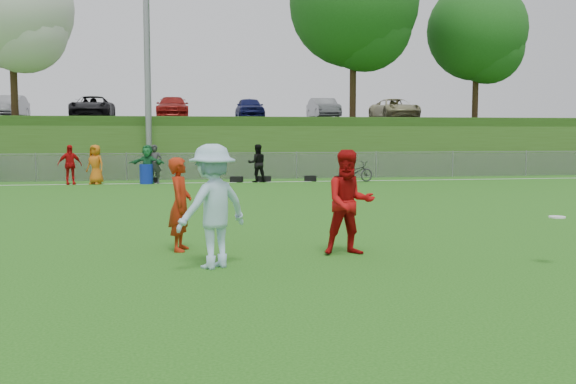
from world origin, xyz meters
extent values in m
plane|color=#1C5812|center=(0.00, 0.00, 0.00)|extent=(120.00, 120.00, 0.00)
cube|color=white|center=(0.00, 18.00, 0.01)|extent=(60.00, 0.10, 0.01)
cube|color=gray|center=(0.00, 20.00, 0.60)|extent=(58.00, 0.02, 1.20)
cube|color=gray|center=(0.00, 20.00, 1.25)|extent=(58.00, 0.04, 0.04)
cylinder|color=gray|center=(-3.00, 20.80, 6.00)|extent=(0.30, 0.30, 12.00)
cube|color=#274814|center=(0.00, 31.00, 1.50)|extent=(120.00, 18.00, 3.00)
cube|color=black|center=(0.00, 33.00, 3.05)|extent=(120.00, 12.00, 0.10)
cylinder|color=black|center=(-10.00, 25.00, 6.75)|extent=(0.36, 0.36, 7.50)
sphere|color=silver|center=(-10.00, 25.00, 8.62)|extent=(6.30, 6.30, 6.30)
sphere|color=silver|center=(-9.40, 24.70, 7.50)|extent=(4.50, 4.50, 4.50)
cylinder|color=black|center=(8.00, 24.50, 7.25)|extent=(0.36, 0.36, 8.50)
sphere|color=#184512|center=(8.00, 24.50, 9.38)|extent=(7.14, 7.14, 7.14)
sphere|color=#184512|center=(8.60, 24.20, 8.10)|extent=(5.10, 5.10, 5.10)
cylinder|color=black|center=(16.00, 26.00, 6.50)|extent=(0.36, 0.36, 7.00)
sphere|color=#184512|center=(16.00, 26.00, 8.25)|extent=(5.88, 5.88, 5.88)
sphere|color=#184512|center=(16.60, 25.70, 7.20)|extent=(4.20, 4.20, 4.20)
imported|color=gray|center=(-12.00, 32.00, 3.82)|extent=(1.52, 4.37, 1.44)
imported|color=black|center=(-7.00, 32.00, 3.82)|extent=(2.39, 5.18, 1.44)
imported|color=maroon|center=(-2.00, 32.00, 3.82)|extent=(2.02, 4.96, 1.44)
imported|color=#11174E|center=(3.00, 32.00, 3.82)|extent=(1.70, 4.23, 1.44)
imported|color=gray|center=(8.00, 32.00, 3.82)|extent=(1.52, 4.37, 1.44)
imported|color=tan|center=(13.00, 32.00, 3.82)|extent=(2.39, 5.18, 1.44)
imported|color=#BD0D0E|center=(-6.20, 18.00, 0.85)|extent=(1.07, 0.68, 1.69)
imported|color=#CA6213|center=(-5.13, 18.00, 0.85)|extent=(0.99, 0.89, 1.69)
imported|color=#1C6B35|center=(-2.94, 18.00, 0.85)|extent=(1.65, 0.86, 1.69)
imported|color=#303032|center=(-2.64, 18.00, 0.85)|extent=(0.68, 0.52, 1.69)
imported|color=black|center=(1.86, 18.00, 0.85)|extent=(0.86, 0.69, 1.69)
cube|color=black|center=(-2.84, 18.10, 0.13)|extent=(0.60, 0.56, 0.26)
cube|color=black|center=(0.93, 18.10, 0.13)|extent=(0.62, 0.48, 0.26)
cube|color=black|center=(2.18, 18.10, 0.13)|extent=(0.61, 0.43, 0.26)
cube|color=black|center=(4.31, 18.10, 0.13)|extent=(0.60, 0.40, 0.26)
imported|color=#A6220B|center=(-1.52, 1.59, 0.88)|extent=(0.53, 0.71, 1.75)
imported|color=#A80B0C|center=(1.50, 0.71, 0.95)|extent=(0.93, 0.72, 1.91)
imported|color=#A9D0EB|center=(-1.00, -0.03, 1.01)|extent=(1.51, 1.35, 2.03)
cylinder|color=silver|center=(4.66, -0.78, 0.81)|extent=(0.27, 0.27, 0.03)
cylinder|color=#0E269F|center=(-3.00, 17.90, 0.42)|extent=(0.73, 0.73, 0.85)
imported|color=#2B2B2D|center=(6.19, 17.27, 0.47)|extent=(1.88, 1.11, 0.93)
camera|label=1|loc=(-1.49, -10.47, 2.21)|focal=40.00mm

